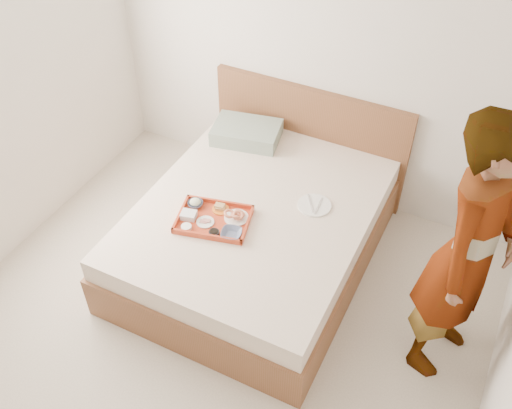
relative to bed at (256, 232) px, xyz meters
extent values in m
cube|color=beige|center=(0.03, -1.00, -0.27)|extent=(3.50, 4.00, 0.01)
cube|color=silver|center=(0.03, 1.00, 1.04)|extent=(3.50, 0.01, 2.60)
cube|color=brown|center=(0.00, 0.00, 0.00)|extent=(1.65, 2.00, 0.53)
cube|color=brown|center=(0.00, 0.97, 0.21)|extent=(1.65, 0.06, 0.95)
cube|color=gray|center=(-0.43, 0.68, 0.33)|extent=(0.58, 0.45, 0.13)
cube|color=red|center=(-0.19, -0.27, 0.29)|extent=(0.56, 0.46, 0.04)
cylinder|color=white|center=(-0.06, -0.18, 0.28)|extent=(0.20, 0.20, 0.01)
imported|color=#192547|center=(-0.01, -0.34, 0.30)|extent=(0.17, 0.17, 0.03)
cylinder|color=black|center=(-0.12, -0.38, 0.29)|extent=(0.09, 0.09, 0.03)
cylinder|color=white|center=(-0.23, -0.31, 0.28)|extent=(0.15, 0.15, 0.01)
cylinder|color=orange|center=(-0.20, -0.16, 0.28)|extent=(0.14, 0.14, 0.01)
imported|color=#192547|center=(-0.38, -0.20, 0.30)|extent=(0.13, 0.13, 0.03)
cube|color=silver|center=(-0.36, -0.32, 0.30)|extent=(0.12, 0.11, 0.04)
cylinder|color=white|center=(-0.31, -0.42, 0.29)|extent=(0.09, 0.09, 0.02)
cylinder|color=white|center=(0.37, 0.19, 0.27)|extent=(0.29, 0.29, 0.01)
imported|color=white|center=(1.42, -0.20, 0.66)|extent=(0.60, 0.76, 1.84)
camera|label=1|loc=(1.33, -2.67, 3.04)|focal=40.49mm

